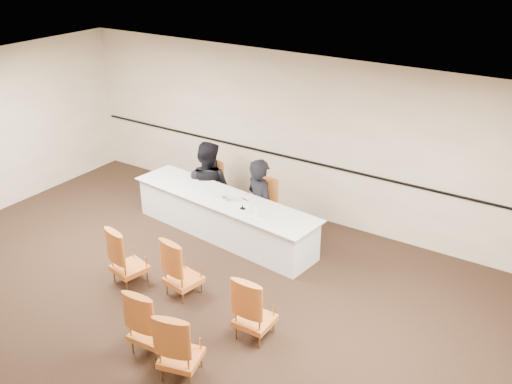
# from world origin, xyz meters

# --- Properties ---
(floor) EXTENTS (10.00, 10.00, 0.00)m
(floor) POSITION_xyz_m (0.00, 0.00, 0.00)
(floor) COLOR black
(floor) RESTS_ON ground
(ceiling) EXTENTS (10.00, 10.00, 0.00)m
(ceiling) POSITION_xyz_m (0.00, 0.00, 3.00)
(ceiling) COLOR silver
(ceiling) RESTS_ON ground
(wall_back) EXTENTS (10.00, 0.04, 3.00)m
(wall_back) POSITION_xyz_m (0.00, 4.00, 1.50)
(wall_back) COLOR beige
(wall_back) RESTS_ON ground
(wall_rail) EXTENTS (9.80, 0.04, 0.03)m
(wall_rail) POSITION_xyz_m (0.00, 3.96, 1.10)
(wall_rail) COLOR black
(wall_rail) RESTS_ON wall_back
(panel_table) EXTENTS (3.71, 1.24, 0.73)m
(panel_table) POSITION_xyz_m (-0.81, 2.53, 0.36)
(panel_table) COLOR silver
(panel_table) RESTS_ON ground
(panelist_main) EXTENTS (0.82, 0.69, 1.90)m
(panelist_main) POSITION_xyz_m (-0.38, 3.03, 0.42)
(panelist_main) COLOR black
(panelist_main) RESTS_ON ground
(panelist_main_chair) EXTENTS (0.55, 0.55, 0.95)m
(panelist_main_chair) POSITION_xyz_m (-0.38, 3.03, 0.47)
(panelist_main_chair) COLOR #BC6621
(panelist_main_chair) RESTS_ON ground
(panelist_second) EXTENTS (1.06, 0.89, 1.93)m
(panelist_second) POSITION_xyz_m (-1.66, 3.18, 0.42)
(panelist_second) COLOR black
(panelist_second) RESTS_ON ground
(panelist_second_chair) EXTENTS (0.55, 0.55, 0.95)m
(panelist_second_chair) POSITION_xyz_m (-1.66, 3.18, 0.47)
(panelist_second_chair) COLOR #BC6621
(panelist_second_chair) RESTS_ON ground
(papers) EXTENTS (0.35, 0.29, 0.00)m
(papers) POSITION_xyz_m (-0.39, 2.45, 0.73)
(papers) COLOR white
(papers) RESTS_ON panel_table
(microphone) EXTENTS (0.09, 0.18, 0.25)m
(microphone) POSITION_xyz_m (-0.29, 2.36, 0.85)
(microphone) COLOR black
(microphone) RESTS_ON panel_table
(water_bottle) EXTENTS (0.10, 0.10, 0.26)m
(water_bottle) POSITION_xyz_m (-0.73, 2.46, 0.86)
(water_bottle) COLOR teal
(water_bottle) RESTS_ON panel_table
(drinking_glass) EXTENTS (0.07, 0.07, 0.10)m
(drinking_glass) POSITION_xyz_m (-0.77, 2.49, 0.78)
(drinking_glass) COLOR silver
(drinking_glass) RESTS_ON panel_table
(coffee_cup) EXTENTS (0.11, 0.11, 0.13)m
(coffee_cup) POSITION_xyz_m (0.01, 2.28, 0.79)
(coffee_cup) COLOR white
(coffee_cup) RESTS_ON panel_table
(aud_chair_front_left) EXTENTS (0.60, 0.60, 0.95)m
(aud_chair_front_left) POSITION_xyz_m (-1.16, 0.58, 0.47)
(aud_chair_front_left) COLOR #BC6621
(aud_chair_front_left) RESTS_ON ground
(aud_chair_front_mid) EXTENTS (0.57, 0.57, 0.95)m
(aud_chair_front_mid) POSITION_xyz_m (-0.27, 0.78, 0.47)
(aud_chair_front_mid) COLOR #BC6621
(aud_chair_front_mid) RESTS_ON ground
(aud_chair_front_right) EXTENTS (0.51, 0.51, 0.95)m
(aud_chair_front_right) POSITION_xyz_m (1.12, 0.55, 0.47)
(aud_chair_front_right) COLOR #BC6621
(aud_chair_front_right) RESTS_ON ground
(aud_chair_back_mid) EXTENTS (0.53, 0.53, 0.95)m
(aud_chair_back_mid) POSITION_xyz_m (0.17, -0.39, 0.47)
(aud_chair_back_mid) COLOR #BC6621
(aud_chair_back_mid) RESTS_ON ground
(aud_chair_back_right) EXTENTS (0.62, 0.62, 0.95)m
(aud_chair_back_right) POSITION_xyz_m (0.77, -0.53, 0.47)
(aud_chair_back_right) COLOR #BC6621
(aud_chair_back_right) RESTS_ON ground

